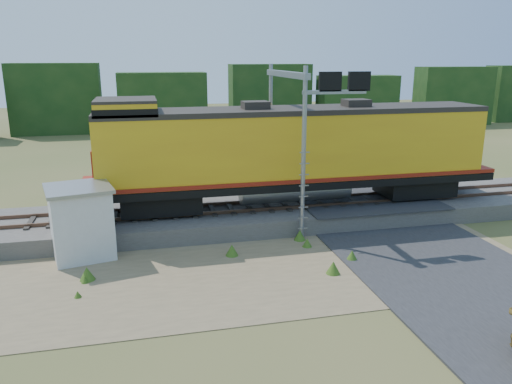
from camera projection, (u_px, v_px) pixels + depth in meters
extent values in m
plane|color=#475123|center=(259.00, 275.00, 18.65)|extent=(140.00, 140.00, 0.00)
cube|color=slate|center=(231.00, 217.00, 24.18)|extent=(70.00, 5.00, 0.80)
cube|color=brown|center=(233.00, 211.00, 23.38)|extent=(70.00, 0.10, 0.16)
cube|color=brown|center=(228.00, 203.00, 24.73)|extent=(70.00, 0.10, 0.16)
cube|color=#8C7754|center=(204.00, 274.00, 18.68)|extent=(26.00, 8.00, 0.03)
cube|color=#38383A|center=(365.00, 199.00, 25.59)|extent=(7.00, 5.20, 0.06)
cube|color=#38383A|center=(280.00, 156.00, 40.84)|extent=(7.00, 24.00, 0.08)
cube|color=#163613|center=(178.00, 101.00, 53.51)|extent=(36.00, 3.00, 6.50)
cube|color=#163613|center=(500.00, 97.00, 62.27)|extent=(50.00, 3.00, 6.00)
cube|color=black|center=(161.00, 201.00, 23.20)|extent=(3.61, 2.31, 0.90)
cube|color=black|center=(414.00, 185.00, 26.04)|extent=(3.61, 2.31, 0.90)
cube|color=black|center=(295.00, 180.00, 24.45)|extent=(20.05, 3.01, 0.36)
cylinder|color=gray|center=(295.00, 190.00, 24.58)|extent=(5.51, 1.20, 1.20)
cube|color=#C99017|center=(296.00, 145.00, 24.00)|extent=(18.55, 2.91, 3.11)
cube|color=maroon|center=(295.00, 174.00, 24.37)|extent=(20.05, 3.06, 0.18)
cube|color=#28231E|center=(297.00, 110.00, 23.56)|extent=(18.55, 2.96, 0.24)
cube|color=#C99017|center=(126.00, 109.00, 21.80)|extent=(2.61, 2.91, 0.70)
cube|color=#28231E|center=(125.00, 100.00, 21.69)|extent=(2.61, 2.96, 0.12)
cube|color=black|center=(126.00, 110.00, 21.81)|extent=(2.66, 2.96, 0.35)
cube|color=maroon|center=(94.00, 161.00, 22.06)|extent=(0.10, 2.01, 1.20)
cube|color=#28231E|center=(255.00, 106.00, 23.06)|extent=(1.20, 1.00, 0.45)
cube|color=#28231E|center=(356.00, 104.00, 24.15)|extent=(1.20, 1.00, 0.45)
cube|color=silver|center=(81.00, 223.00, 20.10)|extent=(2.70, 2.70, 2.82)
cube|color=gray|center=(78.00, 188.00, 19.71)|extent=(2.97, 2.97, 0.14)
cylinder|color=gray|center=(303.00, 157.00, 21.25)|extent=(0.19, 0.19, 7.55)
cylinder|color=gray|center=(270.00, 137.00, 26.51)|extent=(0.19, 0.19, 7.55)
cube|color=gray|center=(286.00, 74.00, 23.00)|extent=(0.27, 6.20, 0.27)
cube|color=gray|center=(335.00, 92.00, 20.82)|extent=(2.80, 0.16, 0.16)
cube|color=black|center=(330.00, 82.00, 20.66)|extent=(0.97, 0.16, 0.81)
cube|color=black|center=(359.00, 81.00, 20.94)|extent=(0.97, 0.16, 0.81)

